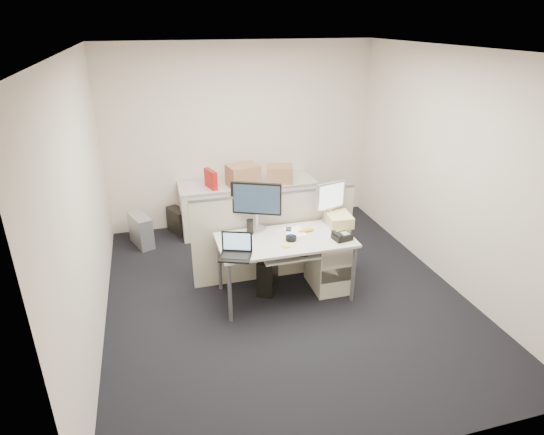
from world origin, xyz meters
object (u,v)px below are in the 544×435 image
object	(u,v)px
monitor_main	(256,206)
desk_phone	(342,237)
desk	(285,244)
laptop	(235,247)

from	to	relation	value
monitor_main	desk_phone	size ratio (longest dim) A/B	2.96
monitor_main	desk_phone	world-z (taller)	monitor_main
desk	laptop	size ratio (longest dim) A/B	4.70
monitor_main	laptop	xyz separation A→B (m)	(-0.37, -0.60, -0.17)
desk	monitor_main	size ratio (longest dim) A/B	2.61
laptop	monitor_main	bearing A→B (deg)	79.37
desk	monitor_main	world-z (taller)	monitor_main
desk	monitor_main	distance (m)	0.54
desk	laptop	bearing A→B (deg)	-155.70
desk_phone	desk	bearing A→B (deg)	153.26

